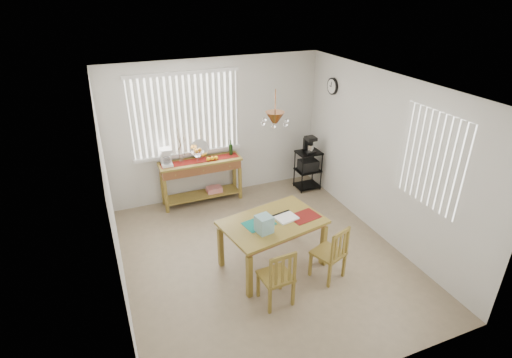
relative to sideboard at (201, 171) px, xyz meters
name	(u,v)px	position (x,y,z in m)	size (l,w,h in m)	color
ground	(264,257)	(0.39, -2.02, -0.64)	(4.00, 4.50, 0.01)	gray
room_shell	(264,154)	(0.39, -2.00, 1.06)	(4.20, 4.70, 2.70)	silver
sideboard	(201,171)	(0.00, 0.00, 0.00)	(1.49, 0.42, 0.84)	olive
sideboard_items	(186,156)	(-0.25, 0.01, 0.34)	(1.42, 0.35, 0.64)	maroon
wire_cart	(308,167)	(2.09, -0.26, -0.16)	(0.46, 0.37, 0.78)	black
cart_items	(309,145)	(2.09, -0.26, 0.30)	(0.18, 0.22, 0.32)	black
dining_table	(273,226)	(0.44, -2.22, 0.03)	(1.53, 1.14, 0.74)	olive
table_items	(270,222)	(0.33, -2.36, 0.20)	(1.14, 0.51, 0.24)	#167C72
chair_left	(277,277)	(0.17, -2.96, -0.22)	(0.41, 0.41, 0.84)	olive
chair_right	(331,253)	(1.06, -2.78, -0.22)	(0.50, 0.50, 0.84)	olive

